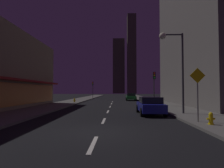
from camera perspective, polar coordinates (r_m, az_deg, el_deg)
ground_plane at (r=40.77m, az=0.44°, el=-4.93°), size 78.00×136.00×0.10m
sidewalk_right at (r=41.21m, az=10.25°, el=-4.69°), size 4.00×76.00×0.15m
sidewalk_left at (r=41.51m, az=-9.30°, el=-4.68°), size 4.00×76.00×0.15m
lane_marking_center at (r=19.83m, az=-0.90°, el=-7.76°), size 0.16×28.20×0.01m
building_apartment_right at (r=29.51m, az=30.23°, el=15.28°), size 11.00×20.00×21.27m
skyscraper_distant_tall at (r=133.85m, az=2.10°, el=5.55°), size 8.45×6.38×39.55m
skyscraper_distant_mid at (r=133.88m, az=6.13°, el=9.23°), size 6.13×8.36×56.49m
car_parked_near at (r=15.51m, az=11.83°, el=-6.57°), size 1.98×4.24×1.45m
car_parked_far at (r=36.78m, az=5.93°, el=-3.99°), size 1.98×4.24×1.45m
fire_hydrant_yellow_near at (r=11.28m, az=28.48°, el=-9.52°), size 0.42×0.30×0.65m
fire_hydrant_far_left at (r=29.54m, az=-11.64°, el=-4.98°), size 0.42×0.30×0.65m
traffic_light_near_right at (r=23.46m, az=13.02°, el=0.96°), size 0.32×0.48×4.20m
traffic_light_far_left at (r=47.62m, az=-6.02°, el=-0.61°), size 0.32×0.48×4.20m
street_lamp_right at (r=15.89m, az=18.32°, el=9.28°), size 1.96×0.56×6.58m
pedestrian_crossing_sign at (r=11.84m, az=25.15°, el=-1.63°), size 0.91×0.08×3.15m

